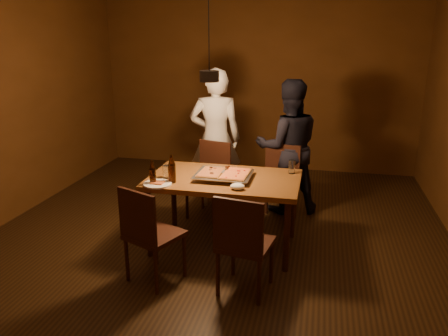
% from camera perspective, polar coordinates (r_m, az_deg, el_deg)
% --- Properties ---
extents(room_shell, '(6.00, 6.00, 6.00)m').
position_cam_1_polar(room_shell, '(4.15, -1.89, 7.07)').
color(room_shell, '#35210E').
rests_on(room_shell, ground).
extents(dining_table, '(1.50, 0.90, 0.75)m').
position_cam_1_polar(dining_table, '(4.38, 0.00, -2.17)').
color(dining_table, brown).
rests_on(dining_table, floor).
extents(chair_far_left, '(0.52, 0.52, 0.49)m').
position_cam_1_polar(chair_far_left, '(5.24, -1.72, -0.53)').
color(chair_far_left, '#38190F').
rests_on(chair_far_left, floor).
extents(chair_far_right, '(0.50, 0.50, 0.49)m').
position_cam_1_polar(chair_far_right, '(5.13, 7.25, -1.04)').
color(chair_far_right, '#38190F').
rests_on(chair_far_right, floor).
extents(chair_near_left, '(0.55, 0.55, 0.49)m').
position_cam_1_polar(chair_near_left, '(3.83, -10.00, -7.61)').
color(chair_near_left, '#38190F').
rests_on(chair_near_left, floor).
extents(chair_near_right, '(0.48, 0.48, 0.49)m').
position_cam_1_polar(chair_near_right, '(3.61, 2.41, -8.94)').
color(chair_near_right, '#38190F').
rests_on(chair_near_right, floor).
extents(pizza_tray, '(0.59, 0.50, 0.05)m').
position_cam_1_polar(pizza_tray, '(4.33, -0.04, -1.03)').
color(pizza_tray, silver).
rests_on(pizza_tray, dining_table).
extents(pizza_meat, '(0.23, 0.36, 0.02)m').
position_cam_1_polar(pizza_meat, '(4.34, -1.70, -0.53)').
color(pizza_meat, maroon).
rests_on(pizza_meat, pizza_tray).
extents(pizza_cheese, '(0.26, 0.40, 0.02)m').
position_cam_1_polar(pizza_cheese, '(4.29, 1.51, -0.75)').
color(pizza_cheese, gold).
rests_on(pizza_cheese, pizza_tray).
extents(spatula, '(0.10, 0.24, 0.04)m').
position_cam_1_polar(spatula, '(4.34, 0.03, -0.46)').
color(spatula, silver).
rests_on(spatula, pizza_tray).
extents(beer_bottle_a, '(0.06, 0.06, 0.23)m').
position_cam_1_polar(beer_bottle_a, '(4.18, -9.31, -0.58)').
color(beer_bottle_a, black).
rests_on(beer_bottle_a, dining_table).
extents(beer_bottle_b, '(0.07, 0.07, 0.27)m').
position_cam_1_polar(beer_bottle_b, '(4.21, -6.82, -0.10)').
color(beer_bottle_b, black).
rests_on(beer_bottle_b, dining_table).
extents(water_glass_left, '(0.08, 0.08, 0.13)m').
position_cam_1_polar(water_glass_left, '(4.37, -7.49, -0.48)').
color(water_glass_left, silver).
rests_on(water_glass_left, dining_table).
extents(water_glass_right, '(0.07, 0.07, 0.14)m').
position_cam_1_polar(water_glass_right, '(4.53, 8.85, 0.16)').
color(water_glass_right, silver).
rests_on(water_glass_right, dining_table).
extents(plate_slice, '(0.27, 0.27, 0.03)m').
position_cam_1_polar(plate_slice, '(4.20, -8.68, -2.05)').
color(plate_slice, white).
rests_on(plate_slice, dining_table).
extents(napkin, '(0.14, 0.10, 0.06)m').
position_cam_1_polar(napkin, '(4.02, 1.76, -2.43)').
color(napkin, white).
rests_on(napkin, dining_table).
extents(diner_white, '(0.71, 0.54, 1.74)m').
position_cam_1_polar(diner_white, '(5.46, -1.13, 3.85)').
color(diner_white, silver).
rests_on(diner_white, floor).
extents(diner_dark, '(0.93, 0.80, 1.63)m').
position_cam_1_polar(diner_dark, '(5.34, 8.36, 2.73)').
color(diner_dark, black).
rests_on(diner_dark, floor).
extents(pendant_lamp, '(0.18, 0.18, 1.10)m').
position_cam_1_polar(pendant_lamp, '(4.10, -1.94, 12.04)').
color(pendant_lamp, black).
rests_on(pendant_lamp, ceiling).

